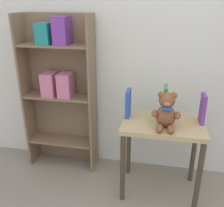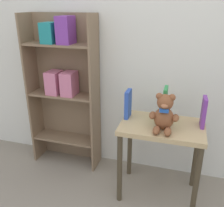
{
  "view_description": "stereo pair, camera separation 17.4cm",
  "coord_description": "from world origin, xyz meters",
  "views": [
    {
      "loc": [
        0.07,
        -0.65,
        1.46
      ],
      "look_at": [
        -0.28,
        1.14,
        0.73
      ],
      "focal_mm": 40.0,
      "sensor_mm": 36.0,
      "label": 1
    },
    {
      "loc": [
        0.24,
        -0.61,
        1.46
      ],
      "look_at": [
        -0.28,
        1.14,
        0.73
      ],
      "focal_mm": 40.0,
      "sensor_mm": 36.0,
      "label": 2
    }
  ],
  "objects": [
    {
      "name": "teddy_bear",
      "position": [
        0.14,
        1.01,
        0.75
      ],
      "size": [
        0.21,
        0.19,
        0.27
      ],
      "color": "brown",
      "rests_on": "display_table"
    },
    {
      "name": "book_standing_green",
      "position": [
        0.12,
        1.15,
        0.76
      ],
      "size": [
        0.03,
        0.13,
        0.27
      ],
      "primitive_type": "cube",
      "rotation": [
        0.0,
        0.0,
        0.01
      ],
      "color": "#33934C",
      "rests_on": "display_table"
    },
    {
      "name": "bookshelf_side",
      "position": [
        -0.79,
        1.33,
        0.79
      ],
      "size": [
        0.63,
        0.22,
        1.39
      ],
      "color": "#7F664C",
      "rests_on": "ground_plane"
    },
    {
      "name": "wall_back",
      "position": [
        0.0,
        1.46,
        1.25
      ],
      "size": [
        4.8,
        0.06,
        2.5
      ],
      "color": "silver",
      "rests_on": "ground_plane"
    },
    {
      "name": "book_standing_purple",
      "position": [
        0.4,
        1.14,
        0.74
      ],
      "size": [
        0.03,
        0.12,
        0.22
      ],
      "primitive_type": "cube",
      "rotation": [
        0.0,
        0.0,
        0.03
      ],
      "color": "purple",
      "rests_on": "display_table"
    },
    {
      "name": "book_standing_blue",
      "position": [
        -0.15,
        1.14,
        0.73
      ],
      "size": [
        0.03,
        0.12,
        0.22
      ],
      "primitive_type": "cube",
      "rotation": [
        0.0,
        0.0,
        -0.01
      ],
      "color": "#2D51B7",
      "rests_on": "display_table"
    },
    {
      "name": "display_table",
      "position": [
        0.12,
        1.09,
        0.51
      ],
      "size": [
        0.62,
        0.41,
        0.62
      ],
      "color": "tan",
      "rests_on": "ground_plane"
    }
  ]
}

